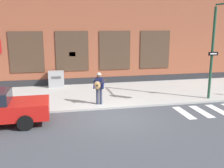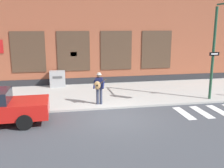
{
  "view_description": "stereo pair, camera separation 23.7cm",
  "coord_description": "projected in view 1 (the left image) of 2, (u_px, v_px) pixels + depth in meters",
  "views": [
    {
      "loc": [
        -2.52,
        -11.41,
        4.27
      ],
      "look_at": [
        0.18,
        1.57,
        1.27
      ],
      "focal_mm": 42.0,
      "sensor_mm": 36.0,
      "label": 1
    },
    {
      "loc": [
        -2.29,
        -11.45,
        4.27
      ],
      "look_at": [
        0.18,
        1.57,
        1.27
      ],
      "focal_mm": 42.0,
      "sensor_mm": 36.0,
      "label": 2
    }
  ],
  "objects": [
    {
      "name": "sidewalk",
      "position": [
        101.0,
        94.0,
        16.31
      ],
      "size": [
        28.0,
        5.8,
        0.1
      ],
      "color": "#ADAAA3",
      "rests_on": "ground"
    },
    {
      "name": "traffic_light",
      "position": [
        224.0,
        35.0,
        13.54
      ],
      "size": [
        0.6,
        2.57,
        5.32
      ],
      "color": "#234C33",
      "rests_on": "sidewalk"
    },
    {
      "name": "building_backdrop",
      "position": [
        90.0,
        27.0,
        20.09
      ],
      "size": [
        28.0,
        4.06,
        8.15
      ],
      "color": "brown",
      "rests_on": "ground"
    },
    {
      "name": "busker",
      "position": [
        99.0,
        87.0,
        13.87
      ],
      "size": [
        0.72,
        0.64,
        1.71
      ],
      "color": "#33384C",
      "rests_on": "sidewalk"
    },
    {
      "name": "utility_box",
      "position": [
        56.0,
        79.0,
        17.98
      ],
      "size": [
        1.05,
        0.7,
        1.07
      ],
      "color": "#9E9E9E",
      "rests_on": "sidewalk"
    },
    {
      "name": "ground_plane",
      "position": [
        115.0,
        118.0,
        12.34
      ],
      "size": [
        160.0,
        160.0,
        0.0
      ],
      "primitive_type": "plane",
      "color": "#424449"
    }
  ]
}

